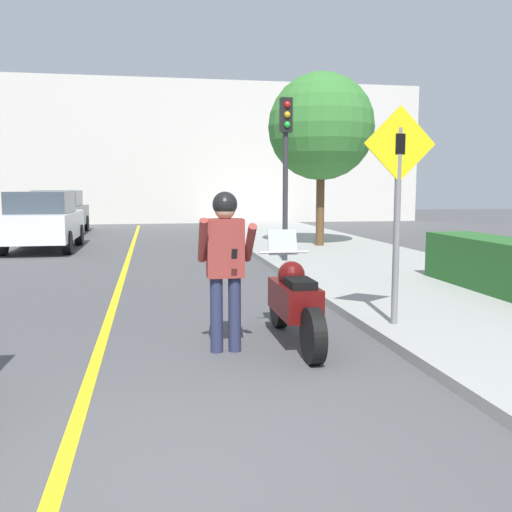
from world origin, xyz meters
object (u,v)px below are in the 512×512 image
Objects in this scene: traffic_light at (286,148)px; motorcycle at (294,301)px; street_tree at (321,127)px; person_biker at (225,254)px; parked_car_white at (43,220)px; parked_car_grey at (59,212)px; crossing_sign at (398,195)px.

motorcycle is at bearing -102.40° from traffic_light.
traffic_light is at bearing -119.35° from street_tree.
person_biker is 7.22m from traffic_light.
parked_car_white and parked_car_grey have the same top height.
person_biker is at bearing -70.86° from parked_car_white.
traffic_light reaches higher than person_biker.
parked_car_white is 1.00× the size of parked_car_grey.
person_biker is 0.42× the size of parked_car_white.
motorcycle is 11.85m from parked_car_white.
street_tree is (4.03, 9.85, 2.42)m from person_biker.
motorcycle is at bearing -108.41° from street_tree.
motorcycle is 0.82× the size of crossing_sign.
crossing_sign is 6.33m from traffic_light.
crossing_sign reaches higher than person_biker.
crossing_sign reaches higher than parked_car_white.
parked_car_grey is at bearing 122.32° from traffic_light.
parked_car_grey is (-6.55, 10.35, -1.82)m from traffic_light.
crossing_sign is (1.33, 0.20, 1.22)m from motorcycle.
motorcycle is 1.24× the size of person_biker.
motorcycle is 1.04m from person_biker.
person_biker reaches higher than parked_car_grey.
parked_car_white is (-4.68, 10.88, 0.36)m from motorcycle.
street_tree is 11.31m from parked_car_grey.
crossing_sign is 17.83m from parked_car_grey.
crossing_sign is 12.29m from parked_car_white.
street_tree reaches higher than person_biker.
motorcycle is 0.44× the size of street_tree.
parked_car_grey is (-8.33, 7.17, -2.65)m from street_tree.
parked_car_white is at bearing 113.27° from motorcycle.
traffic_light reaches higher than parked_car_white.
parked_car_white is (-6.10, 4.43, -1.82)m from traffic_light.
parked_car_grey is at bearing 111.27° from crossing_sign.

